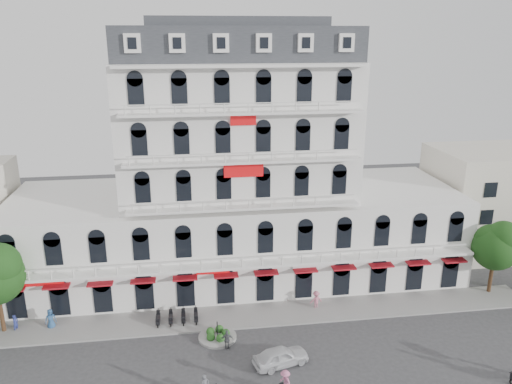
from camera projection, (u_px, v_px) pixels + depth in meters
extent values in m
plane|color=#38383A|center=(264.00, 382.00, 36.51)|extent=(120.00, 120.00, 0.00)
cube|color=gray|center=(248.00, 316.00, 44.98)|extent=(53.00, 4.00, 0.16)
cube|color=silver|center=(237.00, 233.00, 52.13)|extent=(45.00, 14.00, 9.00)
cube|color=silver|center=(236.00, 129.00, 48.80)|extent=(22.00, 12.00, 13.00)
cube|color=#2D3035|center=(235.00, 43.00, 46.38)|extent=(21.56, 11.76, 3.00)
cube|color=#2D3035|center=(235.00, 22.00, 45.81)|extent=(15.84, 8.64, 0.80)
cube|color=#A5141F|center=(246.00, 274.00, 45.36)|extent=(40.50, 1.00, 0.15)
cube|color=red|center=(244.00, 169.00, 43.79)|extent=(3.50, 0.10, 1.40)
cube|color=beige|center=(493.00, 200.00, 57.58)|extent=(14.00, 10.00, 12.00)
cylinder|color=gray|center=(217.00, 337.00, 41.73)|extent=(3.20, 3.20, 0.24)
cylinder|color=black|center=(217.00, 329.00, 41.49)|extent=(0.08, 0.08, 1.40)
sphere|color=#22551C|center=(226.00, 333.00, 41.72)|extent=(0.70, 0.70, 0.70)
sphere|color=#22551C|center=(219.00, 329.00, 42.29)|extent=(0.70, 0.70, 0.70)
sphere|color=#22551C|center=(210.00, 331.00, 41.95)|extent=(0.70, 0.70, 0.70)
sphere|color=#22551C|center=(211.00, 337.00, 41.18)|extent=(0.70, 0.70, 0.70)
sphere|color=#22551C|center=(220.00, 338.00, 41.02)|extent=(0.70, 0.70, 0.70)
cylinder|color=#382314|center=(1.00, 313.00, 42.09)|extent=(0.36, 0.36, 3.74)
cylinder|color=#382314|center=(491.00, 277.00, 48.64)|extent=(0.36, 0.36, 3.43)
sphere|color=#1D3C13|center=(495.00, 248.00, 47.70)|extent=(4.37, 4.37, 4.37)
sphere|color=#1D3C13|center=(504.00, 239.00, 47.17)|extent=(3.43, 3.43, 3.43)
sphere|color=#1D3C13|center=(491.00, 241.00, 47.74)|extent=(3.12, 3.12, 3.12)
imported|color=silver|center=(281.00, 356.00, 38.25)|extent=(4.66, 2.83, 1.48)
imported|color=#C1668D|center=(285.00, 382.00, 34.44)|extent=(1.06, 1.37, 1.86)
imported|color=#2A4F7E|center=(51.00, 319.00, 42.90)|extent=(1.04, 0.85, 1.85)
imported|color=#4E5055|center=(227.00, 340.00, 40.13)|extent=(1.00, 0.43, 1.70)
imported|color=#C1667E|center=(316.00, 300.00, 46.06)|extent=(1.23, 0.81, 1.77)
imported|color=navy|center=(16.00, 323.00, 42.56)|extent=(0.56, 0.67, 1.56)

